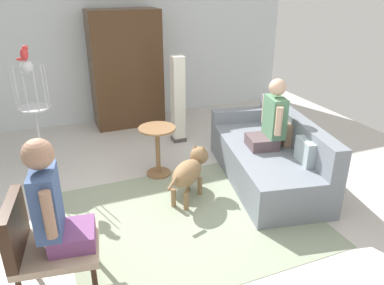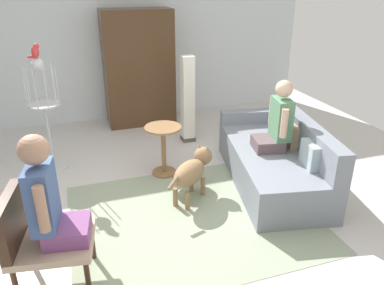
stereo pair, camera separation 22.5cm
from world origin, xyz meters
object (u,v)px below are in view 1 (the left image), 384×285
Objects in this scene: armchair at (39,241)px; armoire_cabinet at (126,69)px; person_on_couch at (271,120)px; couch at (269,157)px; person_on_armchair at (52,203)px; dog at (190,170)px; parrot at (24,53)px; bird_cage_stand at (36,118)px; column_lamp at (178,100)px; round_end_table at (158,146)px.

armoire_cabinet reaches higher than armchair.
person_on_couch is at bearing 18.70° from armchair.
armchair reaches higher than couch.
person_on_armchair is at bearing -8.98° from armchair.
couch is 1.13× the size of armoire_cabinet.
person_on_armchair reaches higher than dog.
parrot is at bearing -136.66° from armoire_cabinet.
dog is at bearing -176.93° from couch.
couch is 2.97m from armoire_cabinet.
bird_cage_stand reaches higher than person_on_armchair.
parrot reaches higher than person_on_couch.
column_lamp is (-0.61, 1.60, -0.15)m from person_on_couch.
round_end_table is at bearing 152.59° from person_on_couch.
person_on_couch is 0.57× the size of bird_cage_stand.
bird_cage_stand is (0.07, 2.17, 0.27)m from armchair.
armchair is at bearing -129.71° from column_lamp.
armoire_cabinet is (-1.17, 2.64, 0.67)m from couch.
person_on_armchair is at bearing -111.44° from armoire_cabinet.
dog is (-1.10, -0.06, 0.06)m from couch.
armchair is 2.19m from bird_cage_stand.
bird_cage_stand is 8.34× the size of parrot.
person_on_couch is 0.44× the size of armoire_cabinet.
parrot is 2.24m from column_lamp.
dog is 2.06m from bird_cage_stand.
couch is 2.96m from bird_cage_stand.
armchair is 0.36m from person_on_armchair.
parrot is (-0.00, 0.00, 0.80)m from bird_cage_stand.
person_on_armchair is at bearing -148.80° from dog.
bird_cage_stand reaches higher than round_end_table.
bird_cage_stand reaches higher than column_lamp.
person_on_couch is at bearing -25.62° from parrot.
person_on_armchair is at bearing -127.48° from column_lamp.
column_lamp is (1.95, 2.54, -0.15)m from person_on_armchair.
column_lamp is at bearing 9.68° from parrot.
person_on_armchair reaches higher than column_lamp.
person_on_couch is 1.46m from round_end_table.
bird_cage_stand is at bearing 91.89° from person_on_armchair.
dog is at bearing -40.05° from bird_cage_stand.
person_on_couch reaches higher than couch.
person_on_couch is 1.72m from column_lamp.
bird_cage_stand is 1.11× the size of column_lamp.
couch is at bearing -68.25° from column_lamp.
couch is 1.11m from dog.
armchair is 0.45× the size of armoire_cabinet.
person_on_armchair is 1.78m from dog.
column_lamp reaches higher than couch.
person_on_armchair is 2.32m from parrot.
armoire_cabinet is at bearing 116.78° from column_lamp.
bird_cage_stand is at bearing -136.63° from armoire_cabinet.
bird_cage_stand is (-2.62, 1.26, -0.04)m from person_on_couch.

